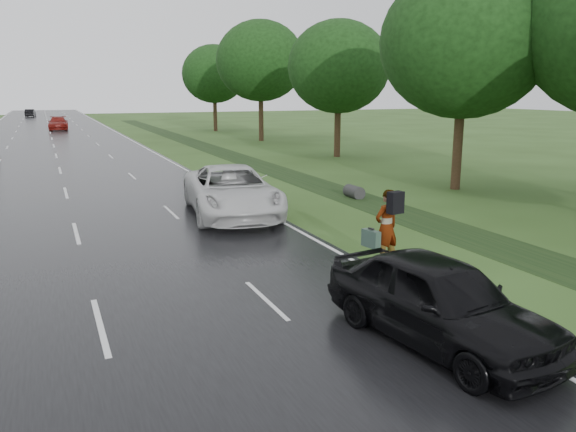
# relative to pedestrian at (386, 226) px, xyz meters

# --- Properties ---
(ground) EXTENTS (220.00, 220.00, 0.00)m
(ground) POSITION_rel_pedestrian_xyz_m (-7.42, -1.28, -1.05)
(ground) COLOR #2C4619
(ground) RESTS_ON ground
(road) EXTENTS (14.00, 180.00, 0.04)m
(road) POSITION_rel_pedestrian_xyz_m (-7.42, 43.72, -1.03)
(road) COLOR black
(road) RESTS_ON ground
(edge_stripe_east) EXTENTS (0.12, 180.00, 0.01)m
(edge_stripe_east) POSITION_rel_pedestrian_xyz_m (-0.67, 43.72, -1.01)
(edge_stripe_east) COLOR silver
(edge_stripe_east) RESTS_ON road
(center_line) EXTENTS (0.12, 180.00, 0.01)m
(center_line) POSITION_rel_pedestrian_xyz_m (-7.42, 43.72, -1.01)
(center_line) COLOR silver
(center_line) RESTS_ON road
(drainage_ditch) EXTENTS (2.20, 120.00, 0.56)m
(drainage_ditch) POSITION_rel_pedestrian_xyz_m (4.08, 17.43, -1.02)
(drainage_ditch) COLOR black
(drainage_ditch) RESTS_ON ground
(tree_east_b) EXTENTS (7.60, 7.60, 10.11)m
(tree_east_b) POSITION_rel_pedestrian_xyz_m (9.58, 8.72, 5.63)
(tree_east_b) COLOR #362716
(tree_east_b) RESTS_ON ground
(tree_east_c) EXTENTS (7.00, 7.00, 9.29)m
(tree_east_c) POSITION_rel_pedestrian_xyz_m (10.78, 22.72, 5.08)
(tree_east_c) COLOR #362716
(tree_east_c) RESTS_ON ground
(tree_east_d) EXTENTS (8.00, 8.00, 10.76)m
(tree_east_d) POSITION_rel_pedestrian_xyz_m (10.38, 36.72, 6.10)
(tree_east_d) COLOR #362716
(tree_east_d) RESTS_ON ground
(tree_east_f) EXTENTS (7.20, 7.20, 9.62)m
(tree_east_f) POSITION_rel_pedestrian_xyz_m (10.08, 50.72, 5.32)
(tree_east_f) COLOR #362716
(tree_east_f) RESTS_ON ground
(pedestrian) EXTENTS (1.00, 0.78, 2.04)m
(pedestrian) POSITION_rel_pedestrian_xyz_m (0.00, 0.00, 0.00)
(pedestrian) COLOR #A5998C
(pedestrian) RESTS_ON ground
(white_pickup) EXTENTS (3.82, 6.83, 1.80)m
(white_pickup) POSITION_rel_pedestrian_xyz_m (-1.92, 7.33, -0.11)
(white_pickup) COLOR silver
(white_pickup) RESTS_ON road
(dark_sedan) EXTENTS (2.56, 5.02, 1.63)m
(dark_sedan) POSITION_rel_pedestrian_xyz_m (-1.81, -4.51, -0.19)
(dark_sedan) COLOR black
(dark_sedan) RESTS_ON road
(far_car_red) EXTENTS (2.37, 5.33, 1.52)m
(far_car_red) POSITION_rel_pedestrian_xyz_m (-6.42, 59.59, -0.25)
(far_car_red) COLOR maroon
(far_car_red) RESTS_ON road
(far_car_dark) EXTENTS (1.80, 4.16, 1.33)m
(far_car_dark) POSITION_rel_pedestrian_xyz_m (-9.90, 96.91, -0.35)
(far_car_dark) COLOR black
(far_car_dark) RESTS_ON road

